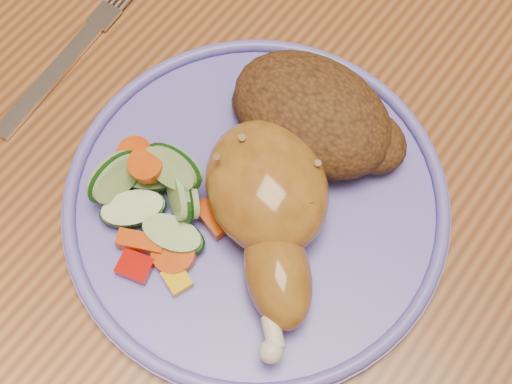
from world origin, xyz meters
TOP-DOWN VIEW (x-y plane):
  - ground at (0.00, 0.00)m, footprint 4.00×4.00m
  - dining_table at (0.00, 0.00)m, footprint 0.90×1.40m
  - plate at (-0.06, -0.07)m, footprint 0.29×0.29m
  - plate_rim at (-0.06, -0.07)m, footprint 0.28×0.28m
  - chicken_leg at (-0.04, -0.08)m, footprint 0.16×0.16m
  - rice_pilaf at (-0.06, 0.00)m, footprint 0.14×0.09m
  - vegetable_pile at (-0.11, -0.12)m, footprint 0.11×0.10m
  - fork at (-0.26, -0.05)m, footprint 0.03×0.17m

SIDE VIEW (x-z plane):
  - ground at x=0.00m, z-range 0.00..0.00m
  - dining_table at x=0.00m, z-range 0.29..1.04m
  - fork at x=-0.26m, z-range 0.75..0.76m
  - plate at x=-0.06m, z-range 0.75..0.76m
  - plate_rim at x=-0.06m, z-range 0.76..0.77m
  - vegetable_pile at x=-0.11m, z-range 0.75..0.81m
  - rice_pilaf at x=-0.06m, z-range 0.76..0.81m
  - chicken_leg at x=-0.04m, z-range 0.76..0.82m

